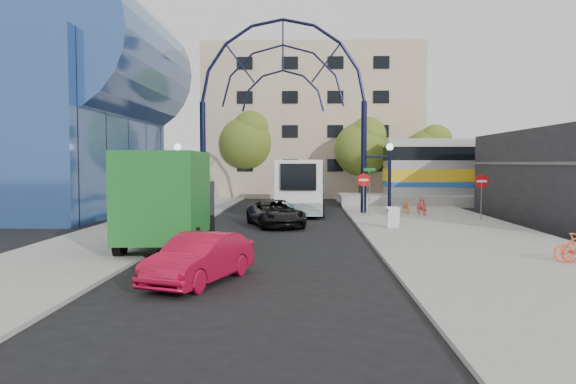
{
  "coord_description": "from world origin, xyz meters",
  "views": [
    {
      "loc": [
        1.47,
        -20.83,
        3.23
      ],
      "look_at": [
        0.58,
        6.0,
        1.82
      ],
      "focal_mm": 35.0,
      "sensor_mm": 36.0,
      "label": 1
    }
  ],
  "objects_px": {
    "gateway_arch": "(283,76)",
    "do_not_enter_sign": "(482,186)",
    "sandwich_board": "(393,215)",
    "train_car": "(553,167)",
    "tree_north_a": "(363,146)",
    "bike_near_b": "(422,206)",
    "stop_sign": "(364,184)",
    "street_name_sign": "(369,181)",
    "black_suv": "(276,213)",
    "green_truck": "(170,200)",
    "city_bus": "(302,185)",
    "red_sedan": "(200,258)",
    "bike_near_a": "(406,206)",
    "tree_north_b": "(248,140)",
    "tree_north_c": "(430,150)"
  },
  "relations": [
    {
      "from": "city_bus",
      "to": "bike_near_b",
      "type": "distance_m",
      "value": 8.25
    },
    {
      "from": "sandwich_board",
      "to": "city_bus",
      "type": "height_order",
      "value": "city_bus"
    },
    {
      "from": "gateway_arch",
      "to": "tree_north_a",
      "type": "height_order",
      "value": "gateway_arch"
    },
    {
      "from": "gateway_arch",
      "to": "do_not_enter_sign",
      "type": "height_order",
      "value": "gateway_arch"
    },
    {
      "from": "stop_sign",
      "to": "tree_north_a",
      "type": "relative_size",
      "value": 0.36
    },
    {
      "from": "street_name_sign",
      "to": "city_bus",
      "type": "height_order",
      "value": "city_bus"
    },
    {
      "from": "do_not_enter_sign",
      "to": "red_sedan",
      "type": "distance_m",
      "value": 20.27
    },
    {
      "from": "street_name_sign",
      "to": "green_truck",
      "type": "height_order",
      "value": "green_truck"
    },
    {
      "from": "do_not_enter_sign",
      "to": "tree_north_c",
      "type": "height_order",
      "value": "tree_north_c"
    },
    {
      "from": "gateway_arch",
      "to": "tree_north_a",
      "type": "bearing_deg",
      "value": 62.83
    },
    {
      "from": "street_name_sign",
      "to": "black_suv",
      "type": "relative_size",
      "value": 0.58
    },
    {
      "from": "tree_north_a",
      "to": "bike_near_b",
      "type": "height_order",
      "value": "tree_north_a"
    },
    {
      "from": "do_not_enter_sign",
      "to": "tree_north_a",
      "type": "relative_size",
      "value": 0.35
    },
    {
      "from": "city_bus",
      "to": "gateway_arch",
      "type": "bearing_deg",
      "value": -113.1
    },
    {
      "from": "sandwich_board",
      "to": "tree_north_b",
      "type": "bearing_deg",
      "value": 111.59
    },
    {
      "from": "street_name_sign",
      "to": "black_suv",
      "type": "height_order",
      "value": "street_name_sign"
    },
    {
      "from": "tree_north_b",
      "to": "red_sedan",
      "type": "relative_size",
      "value": 2.0
    },
    {
      "from": "stop_sign",
      "to": "city_bus",
      "type": "height_order",
      "value": "city_bus"
    },
    {
      "from": "stop_sign",
      "to": "sandwich_board",
      "type": "height_order",
      "value": "stop_sign"
    },
    {
      "from": "gateway_arch",
      "to": "red_sedan",
      "type": "distance_m",
      "value": 21.54
    },
    {
      "from": "train_car",
      "to": "city_bus",
      "type": "distance_m",
      "value": 19.67
    },
    {
      "from": "stop_sign",
      "to": "black_suv",
      "type": "bearing_deg",
      "value": -136.56
    },
    {
      "from": "stop_sign",
      "to": "bike_near_a",
      "type": "relative_size",
      "value": 1.44
    },
    {
      "from": "gateway_arch",
      "to": "stop_sign",
      "type": "height_order",
      "value": "gateway_arch"
    },
    {
      "from": "train_car",
      "to": "tree_north_a",
      "type": "xyz_separation_m",
      "value": [
        -13.88,
        3.93,
        1.71
      ]
    },
    {
      "from": "stop_sign",
      "to": "red_sedan",
      "type": "height_order",
      "value": "stop_sign"
    },
    {
      "from": "street_name_sign",
      "to": "tree_north_b",
      "type": "relative_size",
      "value": 0.35
    },
    {
      "from": "sandwich_board",
      "to": "black_suv",
      "type": "height_order",
      "value": "black_suv"
    },
    {
      "from": "bike_near_a",
      "to": "black_suv",
      "type": "bearing_deg",
      "value": -141.26
    },
    {
      "from": "stop_sign",
      "to": "train_car",
      "type": "bearing_deg",
      "value": 33.34
    },
    {
      "from": "tree_north_a",
      "to": "green_truck",
      "type": "distance_m",
      "value": 27.8
    },
    {
      "from": "street_name_sign",
      "to": "tree_north_a",
      "type": "distance_m",
      "value": 13.59
    },
    {
      "from": "city_bus",
      "to": "green_truck",
      "type": "bearing_deg",
      "value": -105.13
    },
    {
      "from": "green_truck",
      "to": "train_car",
      "type": "bearing_deg",
      "value": 39.81
    },
    {
      "from": "gateway_arch",
      "to": "stop_sign",
      "type": "xyz_separation_m",
      "value": [
        4.8,
        -2.0,
        -6.56
      ]
    },
    {
      "from": "sandwich_board",
      "to": "green_truck",
      "type": "height_order",
      "value": "green_truck"
    },
    {
      "from": "street_name_sign",
      "to": "bike_near_b",
      "type": "height_order",
      "value": "street_name_sign"
    },
    {
      "from": "street_name_sign",
      "to": "tree_north_b",
      "type": "xyz_separation_m",
      "value": [
        -9.08,
        17.33,
        3.14
      ]
    },
    {
      "from": "bike_near_b",
      "to": "city_bus",
      "type": "bearing_deg",
      "value": 145.42
    },
    {
      "from": "sandwich_board",
      "to": "bike_near_a",
      "type": "distance_m",
      "value": 8.28
    },
    {
      "from": "stop_sign",
      "to": "sandwich_board",
      "type": "xyz_separation_m",
      "value": [
        0.8,
        -6.02,
        -1.25
      ]
    },
    {
      "from": "sandwich_board",
      "to": "train_car",
      "type": "height_order",
      "value": "train_car"
    },
    {
      "from": "gateway_arch",
      "to": "train_car",
      "type": "height_order",
      "value": "gateway_arch"
    },
    {
      "from": "tree_north_c",
      "to": "green_truck",
      "type": "relative_size",
      "value": 0.89
    },
    {
      "from": "stop_sign",
      "to": "red_sedan",
      "type": "xyz_separation_m",
      "value": [
        -6.2,
        -17.99,
        -1.33
      ]
    },
    {
      "from": "do_not_enter_sign",
      "to": "tree_north_b",
      "type": "bearing_deg",
      "value": 126.74
    },
    {
      "from": "street_name_sign",
      "to": "train_car",
      "type": "height_order",
      "value": "train_car"
    },
    {
      "from": "tree_north_a",
      "to": "stop_sign",
      "type": "bearing_deg",
      "value": -95.42
    },
    {
      "from": "stop_sign",
      "to": "black_suv",
      "type": "distance_m",
      "value": 6.86
    },
    {
      "from": "sandwich_board",
      "to": "gateway_arch",
      "type": "bearing_deg",
      "value": 124.91
    }
  ]
}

